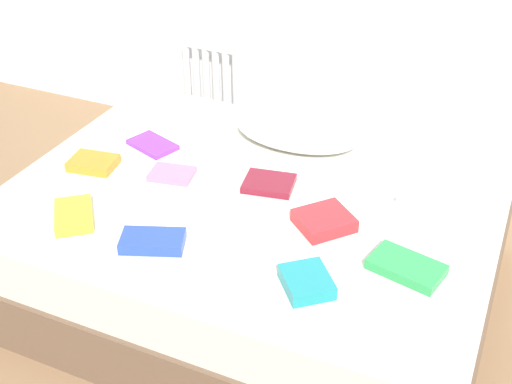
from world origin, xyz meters
name	(u,v)px	position (x,y,z in m)	size (l,w,h in m)	color
ground_plane	(251,286)	(0.00, 0.00, 0.00)	(8.00, 8.00, 0.00)	#93704C
bed	(251,243)	(0.00, 0.00, 0.25)	(2.00, 1.50, 0.50)	brown
radiator	(211,85)	(-0.81, 1.20, 0.35)	(0.37, 0.04, 0.52)	white
pillow	(297,131)	(0.01, 0.49, 0.56)	(0.58, 0.35, 0.12)	white
textbook_blue	(153,241)	(-0.19, -0.46, 0.52)	(0.23, 0.13, 0.04)	#2847B7
textbook_maroon	(269,183)	(0.04, 0.08, 0.51)	(0.20, 0.17, 0.03)	maroon
textbook_pink	(172,174)	(-0.36, -0.01, 0.51)	(0.18, 0.13, 0.02)	pink
textbook_green	(406,267)	(0.69, -0.22, 0.52)	(0.25, 0.15, 0.04)	green
textbook_white	(429,205)	(0.68, 0.19, 0.52)	(0.20, 0.16, 0.04)	white
textbook_orange	(93,163)	(-0.72, -0.08, 0.52)	(0.19, 0.15, 0.04)	orange
textbook_teal	(307,282)	(0.41, -0.44, 0.53)	(0.17, 0.15, 0.05)	teal
textbook_purple	(153,145)	(-0.58, 0.18, 0.51)	(0.22, 0.14, 0.02)	purple
textbook_yellow	(74,215)	(-0.55, -0.44, 0.52)	(0.22, 0.14, 0.04)	yellow
textbook_red	(324,221)	(0.35, -0.09, 0.53)	(0.20, 0.18, 0.05)	red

